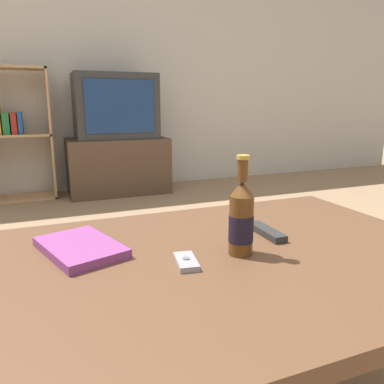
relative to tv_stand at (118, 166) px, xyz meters
The scene contains 9 objects.
back_wall 1.12m from the tv_stand, 131.18° to the left, with size 8.00×0.05×2.60m.
coffee_table 2.73m from the tv_stand, 95.66° to the right, with size 1.29×0.86×0.46m.
tv_stand is the anchor object (origin of this frame).
television 0.55m from the tv_stand, 90.00° to the right, with size 0.73×0.41×0.58m.
bookshelf 0.96m from the tv_stand, behind, with size 0.59×0.30×1.14m.
beer_bottle 2.75m from the tv_stand, 94.45° to the right, with size 0.06×0.06×0.26m.
cell_phone 2.77m from the tv_stand, 97.60° to the right, with size 0.06×0.11×0.02m.
remote_control 2.64m from the tv_stand, 91.51° to the right, with size 0.04×0.16×0.02m.
table_book 2.63m from the tv_stand, 103.07° to the right, with size 0.23×0.29×0.02m.
Camera 1 is at (-0.40, -0.80, 0.83)m, focal length 35.00 mm.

